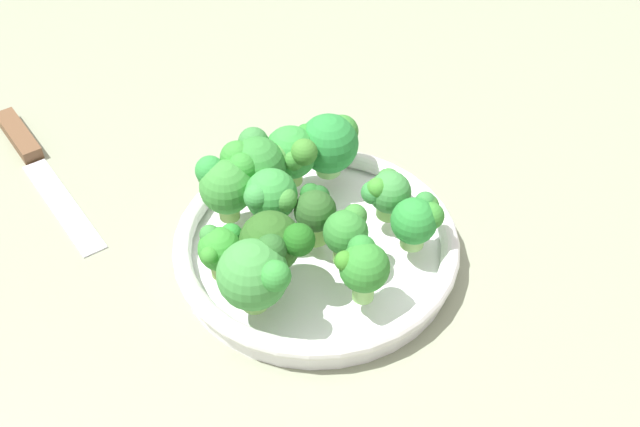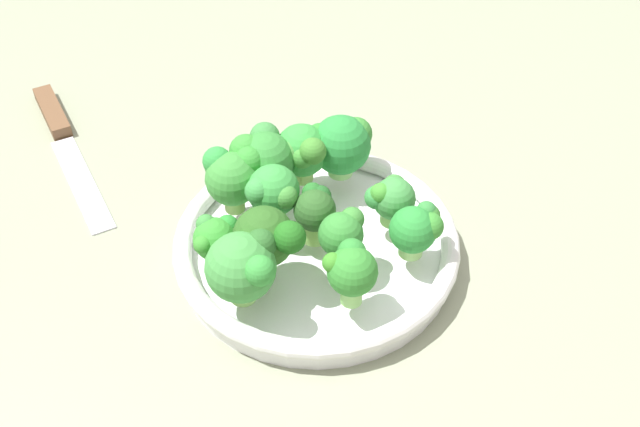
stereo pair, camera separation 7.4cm
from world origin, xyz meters
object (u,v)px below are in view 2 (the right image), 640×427
at_px(broccoli_floret_0, 263,158).
at_px(broccoli_floret_9, 311,210).
at_px(broccoli_floret_7, 231,175).
at_px(broccoli_floret_1, 343,234).
at_px(bowl, 320,247).
at_px(broccoli_floret_4, 391,198).
at_px(broccoli_floret_6, 215,239).
at_px(broccoli_floret_11, 243,266).
at_px(broccoli_floret_12, 418,227).
at_px(broccoli_floret_8, 351,270).
at_px(broccoli_floret_5, 273,192).
at_px(broccoli_floret_3, 301,152).
at_px(broccoli_floret_10, 266,238).
at_px(broccoli_floret_2, 342,144).
at_px(knife, 63,135).

bearing_deg(broccoli_floret_0, broccoli_floret_9, 148.05).
bearing_deg(broccoli_floret_0, broccoli_floret_7, 61.25).
bearing_deg(broccoli_floret_1, bowl, -35.44).
relative_size(broccoli_floret_0, broccoli_floret_4, 1.38).
xyz_separation_m(broccoli_floret_4, broccoli_floret_7, (0.15, 0.04, 0.01)).
height_order(broccoli_floret_0, broccoli_floret_9, broccoli_floret_0).
bearing_deg(broccoli_floret_6, broccoli_floret_11, 146.41).
bearing_deg(broccoli_floret_4, broccoli_floret_12, 140.02).
xyz_separation_m(broccoli_floret_6, broccoli_floret_9, (-0.07, -0.07, 0.00)).
xyz_separation_m(broccoli_floret_1, broccoli_floret_8, (-0.02, 0.04, 0.00)).
distance_m(broccoli_floret_4, broccoli_floret_5, 0.11).
height_order(broccoli_floret_1, broccoli_floret_6, broccoli_floret_1).
height_order(broccoli_floret_7, broccoli_floret_8, broccoli_floret_7).
bearing_deg(broccoli_floret_7, broccoli_floret_0, -118.75).
relative_size(broccoli_floret_0, broccoli_floret_11, 0.96).
bearing_deg(broccoli_floret_3, broccoli_floret_12, 159.47).
relative_size(bowl, broccoli_floret_11, 3.84).
xyz_separation_m(broccoli_floret_5, broccoli_floret_7, (0.05, -0.01, -0.00)).
height_order(broccoli_floret_5, broccoli_floret_10, broccoli_floret_10).
height_order(broccoli_floret_3, broccoli_floret_8, broccoli_floret_3).
relative_size(broccoli_floret_7, broccoli_floret_10, 0.95).
height_order(bowl, broccoli_floret_6, broccoli_floret_6).
height_order(broccoli_floret_2, broccoli_floret_10, broccoli_floret_10).
distance_m(bowl, knife, 0.36).
xyz_separation_m(broccoli_floret_1, knife, (0.38, -0.09, -0.06)).
bearing_deg(broccoli_floret_2, broccoli_floret_7, 47.24).
distance_m(broccoli_floret_2, broccoli_floret_6, 0.18).
distance_m(broccoli_floret_2, broccoli_floret_7, 0.12).
relative_size(broccoli_floret_3, broccoli_floret_11, 0.91).
height_order(broccoli_floret_7, knife, broccoli_floret_7).
distance_m(broccoli_floret_2, broccoli_floret_10, 0.16).
xyz_separation_m(broccoli_floret_5, broccoli_floret_11, (-0.01, 0.09, -0.00)).
xyz_separation_m(broccoli_floret_5, broccoli_floret_6, (0.03, 0.07, -0.01)).
distance_m(broccoli_floret_12, knife, 0.45).
distance_m(broccoli_floret_1, broccoli_floret_4, 0.07).
bearing_deg(broccoli_floret_2, broccoli_floret_5, 71.33).
distance_m(broccoli_floret_4, broccoli_floret_8, 0.11).
distance_m(bowl, broccoli_floret_9, 0.05).
bearing_deg(broccoli_floret_6, broccoli_floret_1, -156.88).
relative_size(broccoli_floret_7, broccoli_floret_9, 1.21).
distance_m(broccoli_floret_7, broccoli_floret_9, 0.09).
height_order(broccoli_floret_0, broccoli_floret_5, broccoli_floret_0).
bearing_deg(broccoli_floret_4, broccoli_floret_9, 35.84).
bearing_deg(broccoli_floret_2, broccoli_floret_10, 84.78).
xyz_separation_m(broccoli_floret_6, broccoli_floret_10, (-0.05, -0.01, 0.01)).
relative_size(broccoli_floret_5, broccoli_floret_12, 1.31).
height_order(broccoli_floret_8, knife, broccoli_floret_8).
bearing_deg(broccoli_floret_3, broccoli_floret_6, 77.77).
bearing_deg(broccoli_floret_4, broccoli_floret_11, 57.38).
bearing_deg(broccoli_floret_12, broccoli_floret_6, 26.54).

